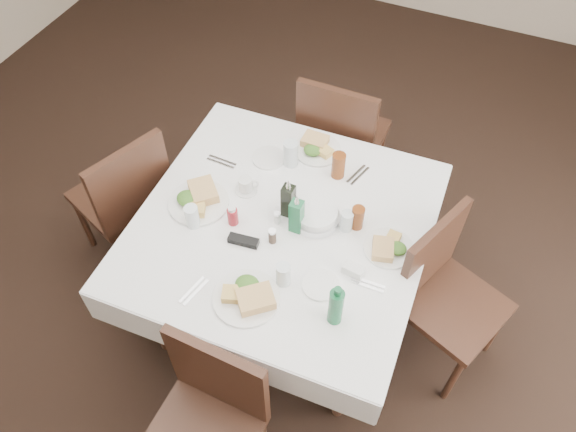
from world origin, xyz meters
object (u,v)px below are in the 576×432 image
at_px(water_w, 192,216).
at_px(oil_cruet_dark, 288,200).
at_px(chair_west, 127,195).
at_px(bread_basket, 316,216).
at_px(chair_south, 209,414).
at_px(coffee_mug, 246,185).
at_px(water_s, 283,274).
at_px(water_n, 291,153).
at_px(water_e, 347,221).
at_px(chair_north, 340,135).
at_px(chair_east, 443,287).
at_px(dining_table, 283,232).
at_px(oil_cruet_green, 297,215).
at_px(green_bottle, 336,306).
at_px(ketchup_bottle, 233,216).

relative_size(water_w, oil_cruet_dark, 0.52).
distance_m(chair_west, bread_basket, 1.13).
bearing_deg(chair_south, coffee_mug, 107.14).
distance_m(chair_south, water_s, 0.68).
bearing_deg(water_n, chair_south, -81.79).
xyz_separation_m(water_e, oil_cruet_dark, (-0.30, -0.02, 0.05)).
distance_m(chair_north, chair_east, 1.16).
distance_m(chair_north, water_w, 1.18).
bearing_deg(coffee_mug, water_n, 63.93).
distance_m(dining_table, oil_cruet_dark, 0.19).
bearing_deg(chair_north, oil_cruet_dark, -88.98).
height_order(chair_east, chair_west, chair_west).
height_order(chair_east, oil_cruet_green, oil_cruet_green).
bearing_deg(chair_west, oil_cruet_dark, 5.62).
relative_size(dining_table, chair_north, 1.46).
bearing_deg(chair_south, green_bottle, 55.95).
relative_size(chair_south, water_s, 7.76).
bearing_deg(oil_cruet_dark, water_w, -147.57).
height_order(chair_west, water_w, chair_west).
xyz_separation_m(water_e, green_bottle, (0.12, -0.49, 0.05)).
relative_size(dining_table, oil_cruet_green, 5.93).
xyz_separation_m(water_w, coffee_mug, (0.14, 0.31, -0.02)).
xyz_separation_m(chair_west, ketchup_bottle, (0.73, -0.07, 0.26)).
relative_size(dining_table, water_n, 9.87).
xyz_separation_m(chair_south, water_n, (-0.19, 1.32, 0.29)).
bearing_deg(green_bottle, chair_east, 50.73).
height_order(water_n, bread_basket, water_n).
height_order(water_n, coffee_mug, water_n).
bearing_deg(oil_cruet_green, chair_south, -90.74).
height_order(water_s, water_e, water_s).
distance_m(dining_table, chair_east, 0.85).
xyz_separation_m(chair_west, green_bottle, (1.37, -0.37, 0.31)).
relative_size(dining_table, chair_west, 1.50).
bearing_deg(chair_west, coffee_mug, 11.91).
bearing_deg(dining_table, water_w, -155.02).
distance_m(water_n, water_w, 0.64).
bearing_deg(water_w, chair_north, 70.49).
xyz_separation_m(chair_west, bread_basket, (1.10, 0.10, 0.24)).
height_order(water_s, oil_cruet_green, oil_cruet_green).
relative_size(water_n, water_w, 1.17).
bearing_deg(green_bottle, chair_north, 108.59).
relative_size(chair_west, green_bottle, 3.95).
bearing_deg(water_w, oil_cruet_green, 20.75).
xyz_separation_m(bread_basket, coffee_mug, (-0.40, 0.04, 0.00)).
xyz_separation_m(water_w, oil_cruet_dark, (0.40, 0.25, 0.04)).
bearing_deg(water_w, water_s, -13.17).
bearing_deg(water_s, bread_basket, 89.59).
xyz_separation_m(water_w, ketchup_bottle, (0.17, 0.09, -0.01)).
xyz_separation_m(chair_west, water_w, (0.55, -0.16, 0.27)).
relative_size(chair_south, oil_cruet_green, 3.88).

